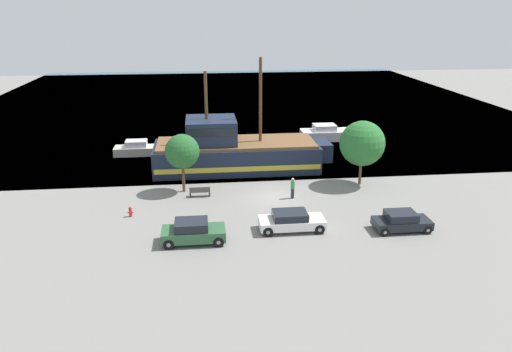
# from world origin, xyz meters

# --- Properties ---
(ground_plane) EXTENTS (160.00, 160.00, 0.00)m
(ground_plane) POSITION_xyz_m (0.00, 0.00, 0.00)
(ground_plane) COLOR gray
(water_surface) EXTENTS (80.00, 80.00, 0.00)m
(water_surface) POSITION_xyz_m (0.00, 44.00, 0.00)
(water_surface) COLOR #33566B
(water_surface) RESTS_ON ground
(pirate_ship) EXTENTS (16.47, 5.68, 10.30)m
(pirate_ship) POSITION_xyz_m (-2.65, 7.84, 1.75)
(pirate_ship) COLOR #192338
(pirate_ship) RESTS_ON water_surface
(moored_boat_dockside) EXTENTS (5.33, 1.96, 1.50)m
(moored_boat_dockside) POSITION_xyz_m (-11.97, 13.79, 0.58)
(moored_boat_dockside) COLOR #B7B2A8
(moored_boat_dockside) RESTS_ON water_surface
(moored_boat_outer) EXTENTS (6.22, 2.50, 1.75)m
(moored_boat_outer) POSITION_xyz_m (8.86, 17.67, 0.69)
(moored_boat_outer) COLOR silver
(moored_boat_outer) RESTS_ON water_surface
(parked_car_curb_front) EXTENTS (4.10, 1.97, 1.50)m
(parked_car_curb_front) POSITION_xyz_m (-6.37, -7.33, 0.75)
(parked_car_curb_front) COLOR #2D5B38
(parked_car_curb_front) RESTS_ON ground_plane
(parked_car_curb_mid) EXTENTS (3.83, 1.85, 1.33)m
(parked_car_curb_mid) POSITION_xyz_m (7.77, -7.06, 0.66)
(parked_car_curb_mid) COLOR black
(parked_car_curb_mid) RESTS_ON ground_plane
(parked_car_curb_rear) EXTENTS (4.46, 1.94, 1.34)m
(parked_car_curb_rear) POSITION_xyz_m (0.28, -6.20, 0.68)
(parked_car_curb_rear) COLOR white
(parked_car_curb_rear) RESTS_ON ground_plane
(fire_hydrant) EXTENTS (0.42, 0.25, 0.76)m
(fire_hydrant) POSITION_xyz_m (-10.94, -2.60, 0.41)
(fire_hydrant) COLOR red
(fire_hydrant) RESTS_ON ground_plane
(bench_promenade_east) EXTENTS (1.66, 0.45, 0.85)m
(bench_promenade_east) POSITION_xyz_m (-5.89, 0.86, 0.44)
(bench_promenade_east) COLOR #4C4742
(bench_promenade_east) RESTS_ON ground_plane
(pedestrian_walking_near) EXTENTS (0.32, 0.32, 1.70)m
(pedestrian_walking_near) POSITION_xyz_m (1.46, -0.29, 0.86)
(pedestrian_walking_near) COLOR #232838
(pedestrian_walking_near) RESTS_ON ground_plane
(tree_row_east) EXTENTS (2.80, 2.80, 4.85)m
(tree_row_east) POSITION_xyz_m (-7.19, 2.26, 3.44)
(tree_row_east) COLOR brown
(tree_row_east) RESTS_ON ground_plane
(tree_row_mideast) EXTENTS (3.81, 3.81, 5.54)m
(tree_row_mideast) POSITION_xyz_m (7.83, 2.35, 3.63)
(tree_row_mideast) COLOR brown
(tree_row_mideast) RESTS_ON ground_plane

